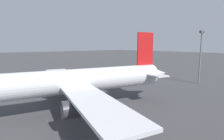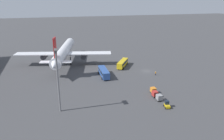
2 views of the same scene
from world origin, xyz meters
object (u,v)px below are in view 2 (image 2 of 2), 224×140
object	(u,v)px
cargo_cart_grey	(159,97)
shuttle_bus_far	(104,72)
baggage_tug	(167,105)
shuttle_bus_near	(123,63)
worker_person	(156,73)
airplane	(64,52)
cargo_cart_red	(155,94)
cargo_cart_orange	(153,90)

from	to	relation	value
cargo_cart_grey	shuttle_bus_far	bearing A→B (deg)	23.34
shuttle_bus_far	baggage_tug	bearing A→B (deg)	-157.15
cargo_cart_grey	shuttle_bus_near	bearing A→B (deg)	-0.39
worker_person	cargo_cart_grey	bearing A→B (deg)	155.85
airplane	cargo_cart_red	size ratio (longest dim) A/B	25.84
worker_person	cargo_cart_orange	xyz separation A→B (m)	(-16.66, 9.33, 0.32)
baggage_tug	cargo_cart_red	distance (m)	7.67
shuttle_bus_far	baggage_tug	size ratio (longest dim) A/B	4.50
baggage_tug	cargo_cart_red	bearing A→B (deg)	12.48
airplane	cargo_cart_red	distance (m)	54.37
airplane	shuttle_bus_near	size ratio (longest dim) A/B	4.78
baggage_tug	worker_person	xyz separation A→B (m)	(27.22, -9.92, -0.07)
airplane	cargo_cart_grey	world-z (taller)	airplane
airplane	shuttle_bus_far	size ratio (longest dim) A/B	4.55
shuttle_bus_near	shuttle_bus_far	xyz separation A→B (m)	(-10.64, 11.95, 0.10)
airplane	cargo_cart_orange	bearing A→B (deg)	-135.51
cargo_cart_grey	airplane	bearing A→B (deg)	27.45
airplane	worker_person	world-z (taller)	airplane
airplane	shuttle_bus_far	world-z (taller)	airplane
baggage_tug	cargo_cart_orange	bearing A→B (deg)	7.69
shuttle_bus_near	worker_person	size ratio (longest dim) A/B	6.40
shuttle_bus_near	cargo_cart_grey	xyz separation A→B (m)	(-37.74, 0.25, -0.66)
airplane	shuttle_bus_near	distance (m)	29.58
shuttle_bus_near	baggage_tug	xyz separation A→B (m)	(-42.51, 0.10, -0.91)
shuttle_bus_far	cargo_cart_red	xyz separation A→B (m)	(-24.21, -11.63, -0.75)
shuttle_bus_near	shuttle_bus_far	bearing A→B (deg)	165.23
shuttle_bus_near	cargo_cart_orange	distance (m)	31.96
cargo_cart_grey	cargo_cart_red	bearing A→B (deg)	1.21
shuttle_bus_near	cargo_cart_grey	distance (m)	37.75
baggage_tug	cargo_cart_grey	xyz separation A→B (m)	(4.77, 0.15, 0.25)
worker_person	cargo_cart_orange	world-z (taller)	cargo_cart_orange
baggage_tug	cargo_cart_grey	size ratio (longest dim) A/B	1.26
worker_person	shuttle_bus_near	bearing A→B (deg)	32.71
shuttle_bus_near	cargo_cart_red	distance (m)	34.85
cargo_cart_red	shuttle_bus_far	bearing A→B (deg)	25.67
shuttle_bus_far	cargo_cart_orange	world-z (taller)	shuttle_bus_far
shuttle_bus_far	cargo_cart_red	size ratio (longest dim) A/B	5.68
cargo_cart_grey	cargo_cart_orange	world-z (taller)	same
airplane	cargo_cart_grey	xyz separation A→B (m)	(-50.33, -26.14, -5.11)
airplane	cargo_cart_red	world-z (taller)	airplane
shuttle_bus_near	baggage_tug	size ratio (longest dim) A/B	4.28
baggage_tug	worker_person	bearing A→B (deg)	-9.15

